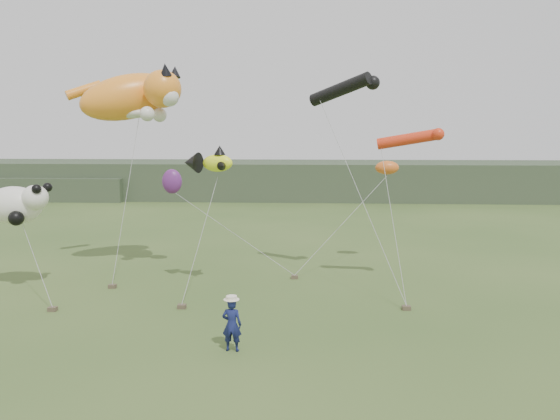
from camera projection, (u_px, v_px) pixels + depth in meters
The scene contains 9 objects.
ground at pixel (238, 346), 18.39m from camera, with size 120.00×120.00×0.00m, color #385123.
headland at pixel (263, 180), 62.50m from camera, with size 90.00×13.00×4.00m.
festival_attendant at pixel (232, 325), 17.89m from camera, with size 0.65×0.43×1.78m, color #151B4F.
sandbag_anchors at pixel (211, 296), 23.80m from camera, with size 14.67×5.84×0.17m.
cat_kite at pixel (136, 96), 26.97m from camera, with size 6.44×4.29×3.23m.
fish_kite at pixel (208, 162), 24.22m from camera, with size 2.52×1.67×1.24m.
tube_kites at pixel (370, 106), 25.08m from camera, with size 5.99×3.29×3.51m.
panda_kite at pixel (18, 204), 24.63m from camera, with size 3.02×1.95×1.88m.
misc_kites at pixel (264, 175), 28.87m from camera, with size 12.52×2.26×1.68m.
Camera 1 is at (2.44, -17.48, 7.07)m, focal length 35.00 mm.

